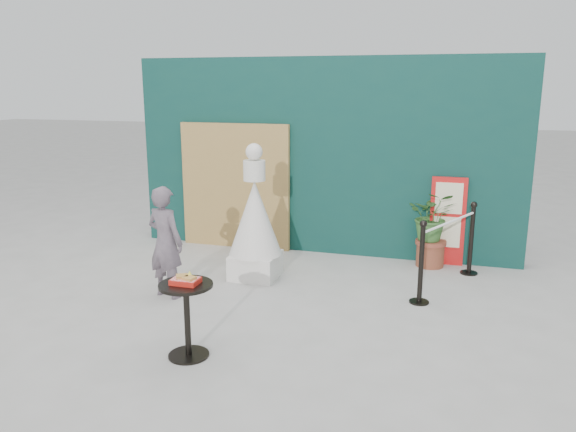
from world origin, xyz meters
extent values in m
plane|color=#ADAAA5|center=(0.00, 0.00, 0.00)|extent=(60.00, 60.00, 0.00)
cube|color=#0B332F|center=(0.00, 3.15, 1.50)|extent=(6.00, 0.30, 3.00)
cube|color=tan|center=(-1.40, 2.94, 1.00)|extent=(1.80, 0.08, 2.00)
imported|color=slate|center=(-1.41, 0.64, 0.70)|extent=(0.58, 0.46, 1.40)
cube|color=red|center=(1.90, 2.96, 0.65)|extent=(0.50, 0.06, 1.30)
cube|color=beige|center=(1.90, 2.92, 1.00)|extent=(0.38, 0.02, 0.45)
cube|color=beige|center=(1.90, 2.92, 0.50)|extent=(0.38, 0.02, 0.45)
cube|color=red|center=(1.90, 2.92, 0.15)|extent=(0.38, 0.02, 0.18)
cube|color=white|center=(-0.59, 1.62, 0.17)|extent=(0.62, 0.62, 0.34)
cone|color=silver|center=(-0.59, 1.62, 0.84)|extent=(0.72, 0.72, 1.01)
cylinder|color=silver|center=(-0.59, 1.62, 1.48)|extent=(0.29, 0.29, 0.27)
sphere|color=white|center=(-0.59, 1.62, 1.73)|extent=(0.22, 0.22, 0.22)
cylinder|color=black|center=(-0.44, -0.74, 0.01)|extent=(0.40, 0.40, 0.02)
cylinder|color=black|center=(-0.44, -0.74, 0.36)|extent=(0.06, 0.06, 0.72)
cylinder|color=black|center=(-0.44, -0.74, 0.73)|extent=(0.52, 0.52, 0.03)
cube|color=red|center=(-0.44, -0.74, 0.78)|extent=(0.26, 0.19, 0.05)
cube|color=red|center=(-0.44, -0.74, 0.80)|extent=(0.24, 0.17, 0.00)
cube|color=gold|center=(-0.48, -0.73, 0.82)|extent=(0.15, 0.14, 0.02)
cube|color=#DFA451|center=(-0.39, -0.76, 0.82)|extent=(0.13, 0.13, 0.02)
cone|color=#E7EC3E|center=(-0.42, -0.69, 0.83)|extent=(0.06, 0.06, 0.06)
cylinder|color=brown|center=(1.69, 2.80, 0.17)|extent=(0.40, 0.40, 0.33)
cylinder|color=brown|center=(1.69, 2.80, 0.36)|extent=(0.44, 0.44, 0.06)
imported|color=#34622A|center=(1.69, 2.80, 0.75)|extent=(0.66, 0.57, 0.73)
cylinder|color=black|center=(1.64, 1.30, 0.01)|extent=(0.24, 0.24, 0.02)
cylinder|color=black|center=(1.64, 1.30, 0.48)|extent=(0.06, 0.06, 0.96)
sphere|color=black|center=(1.64, 1.30, 0.99)|extent=(0.09, 0.09, 0.09)
cylinder|color=black|center=(2.24, 2.60, 0.01)|extent=(0.24, 0.24, 0.02)
cylinder|color=black|center=(2.24, 2.60, 0.48)|extent=(0.06, 0.06, 0.96)
sphere|color=black|center=(2.24, 2.60, 0.99)|extent=(0.09, 0.09, 0.09)
cylinder|color=white|center=(1.94, 1.95, 0.88)|extent=(0.63, 1.31, 0.03)
camera|label=1|loc=(1.93, -5.30, 2.60)|focal=35.00mm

